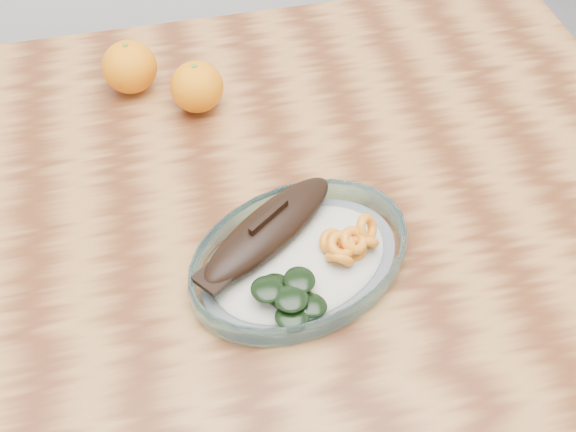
# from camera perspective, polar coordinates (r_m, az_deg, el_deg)

# --- Properties ---
(dining_table) EXTENTS (1.20, 0.80, 0.75)m
(dining_table) POSITION_cam_1_polar(r_m,az_deg,el_deg) (0.96, -5.66, -3.02)
(dining_table) COLOR #582A14
(dining_table) RESTS_ON ground
(plated_meal) EXTENTS (0.61, 0.61, 0.08)m
(plated_meal) POSITION_cam_1_polar(r_m,az_deg,el_deg) (0.80, 0.88, -3.17)
(plated_meal) COLOR white
(plated_meal) RESTS_ON dining_table
(orange_left) EXTENTS (0.08, 0.08, 0.08)m
(orange_left) POSITION_cam_1_polar(r_m,az_deg,el_deg) (1.04, -12.41, 11.42)
(orange_left) COLOR orange
(orange_left) RESTS_ON dining_table
(orange_right) EXTENTS (0.07, 0.07, 0.07)m
(orange_right) POSITION_cam_1_polar(r_m,az_deg,el_deg) (0.99, -7.21, 10.09)
(orange_right) COLOR orange
(orange_right) RESTS_ON dining_table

